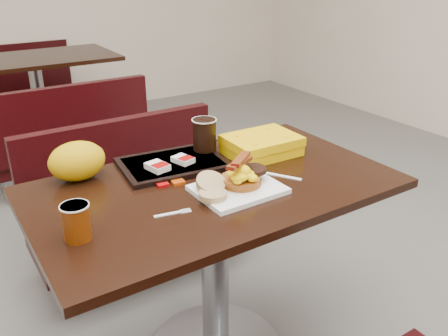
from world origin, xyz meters
TOP-DOWN VIEW (x-y plane):
  - table_near at (0.00, 0.00)m, footprint 1.20×0.70m
  - bench_near_n at (0.00, 0.70)m, footprint 1.00×0.46m
  - table_far at (0.00, 2.60)m, footprint 1.20×0.70m
  - bench_far_s at (0.00, 1.90)m, footprint 1.00×0.46m
  - bench_far_n at (0.00, 3.30)m, footprint 1.00×0.46m
  - platter at (0.03, -0.09)m, footprint 0.27×0.21m
  - pancake_stack at (0.05, -0.08)m, footprint 0.17×0.17m
  - sausage_patty at (0.11, -0.07)m, footprint 0.09×0.09m
  - scrambled_eggs at (0.04, -0.11)m, footprint 0.10×0.09m
  - bacon_strips at (0.04, -0.09)m, footprint 0.17×0.14m
  - muffin_bottom at (-0.07, -0.11)m, footprint 0.09×0.09m
  - muffin_top at (-0.05, -0.06)m, footprint 0.09×0.10m
  - coffee_cup_near at (-0.49, -0.09)m, footprint 0.07×0.07m
  - fork at (-0.23, -0.10)m, footprint 0.11×0.04m
  - knife at (0.22, -0.07)m, footprint 0.10×0.14m
  - condiment_syrup at (-0.10, 0.06)m, footprint 0.04×0.03m
  - condiment_ketchup at (-0.15, 0.08)m, footprint 0.04×0.03m
  - tray at (-0.05, 0.20)m, footprint 0.40×0.30m
  - hashbrown_sleeve_left at (-0.13, 0.17)m, footprint 0.07×0.09m
  - hashbrown_sleeve_right at (-0.02, 0.18)m, footprint 0.07×0.08m
  - coffee_cup_far at (0.11, 0.24)m, footprint 0.11×0.11m
  - clamshell at (0.29, 0.12)m, footprint 0.27×0.21m
  - paper_bag at (-0.37, 0.28)m, footprint 0.22×0.18m

SIDE VIEW (x-z plane):
  - bench_near_n at x=0.00m, z-range 0.00..0.72m
  - bench_far_s at x=0.00m, z-range 0.00..0.72m
  - bench_far_n at x=0.00m, z-range 0.00..0.72m
  - table_near at x=0.00m, z-range 0.00..0.75m
  - table_far at x=0.00m, z-range 0.00..0.75m
  - fork at x=-0.23m, z-range 0.75..0.75m
  - knife at x=0.22m, z-range 0.75..0.75m
  - condiment_ketchup at x=-0.15m, z-range 0.75..0.76m
  - condiment_syrup at x=-0.10m, z-range 0.75..0.76m
  - platter at x=0.03m, z-range 0.75..0.77m
  - tray at x=-0.05m, z-range 0.75..0.77m
  - muffin_bottom at x=-0.07m, z-range 0.77..0.79m
  - hashbrown_sleeve_right at x=-0.02m, z-range 0.77..0.79m
  - hashbrown_sleeve_left at x=-0.13m, z-range 0.77..0.79m
  - pancake_stack at x=0.05m, z-range 0.77..0.79m
  - clamshell at x=0.29m, z-range 0.75..0.82m
  - muffin_top at x=-0.05m, z-range 0.76..0.82m
  - sausage_patty at x=0.11m, z-range 0.79..0.81m
  - coffee_cup_near at x=-0.49m, z-range 0.75..0.85m
  - paper_bag at x=-0.37m, z-range 0.75..0.88m
  - scrambled_eggs at x=0.04m, z-range 0.79..0.84m
  - coffee_cup_far at x=0.11m, z-range 0.77..0.89m
  - bacon_strips at x=0.04m, z-range 0.84..0.86m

